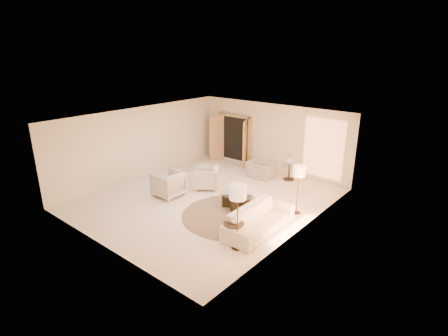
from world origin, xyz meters
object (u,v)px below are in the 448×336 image
Objects in this scene: armchair_right at (168,183)px; floor_lamp_near at (299,173)px; side_table at (289,170)px; bowl at (237,193)px; armchair_left at (206,177)px; coffee_table at (237,199)px; sofa at (259,219)px; end_table at (234,229)px; side_vase at (290,161)px; end_vase at (234,220)px; floor_lamp_far at (238,195)px; accent_chair at (261,167)px.

armchair_right is 4.52m from floor_lamp_near.
side_table is 1.79× the size of bowl.
floor_lamp_near reaches higher than side_table.
armchair_left reaches higher than coffee_table.
armchair_right reaches higher than sofa.
side_table is (2.46, 4.08, -0.07)m from armchair_right.
coffee_table is 2.76× the size of end_table.
side_vase is (-1.39, 4.11, 0.44)m from sofa.
end_table is (3.64, -0.95, -0.11)m from armchair_right.
bowl is 2.11m from end_vase.
coffee_table is 0.88× the size of floor_lamp_far.
armchair_right is at bearing -121.11° from side_table.
sofa is 1.57× the size of coffee_table.
bowl reaches higher than end_table.
floor_lamp_near is at bearing 110.75° from armchair_right.
floor_lamp_far is at bearing -74.29° from side_table.
coffee_table is at bearing -90.81° from side_table.
accent_chair reaches higher than end_table.
side_table reaches higher than bowl.
accent_chair is 0.58× the size of floor_lamp_far.
side_vase is at bearing 103.26° from end_table.
floor_lamp_far is 0.96m from end_vase.
accent_chair reaches higher than sofa.
armchair_right is 3.55× the size of side_vase.
armchair_left is 1.46m from armchair_right.
side_vase is (0.05, 3.31, 0.50)m from coffee_table.
coffee_table is at bearing 125.65° from end_table.
side_table is at bearing -151.93° from accent_chair.
floor_lamp_far reaches higher than coffee_table.
floor_lamp_near reaches higher than bowl.
side_table is at bearing 148.24° from armchair_right.
accent_chair is at bearing -153.23° from side_table.
side_vase is (0.00, 0.00, 0.39)m from side_table.
end_vase is at bearing -76.74° from side_table.
end_vase is (-0.00, 0.00, 0.25)m from end_table.
sofa is at bearing -29.27° from bowl.
floor_lamp_far is at bearing -37.05° from end_table.
side_table is 3.31m from bowl.
end_table is 2.11× the size of side_vase.
armchair_right reaches higher than coffee_table.
end_vase is (-0.48, -2.57, -0.72)m from floor_lamp_near.
floor_lamp_near reaches higher than coffee_table.
side_vase reaches higher than sofa.
floor_lamp_far is 2.66m from bowl.
armchair_right is at bearing -56.41° from armchair_left.
coffee_table is 2.18m from floor_lamp_near.
coffee_table is at bearing 0.00° from bowl.
end_vase is at bearing -54.35° from coffee_table.
floor_lamp_near is at bearing 79.31° from end_table.
accent_chair is at bearing 156.91° from armchair_right.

